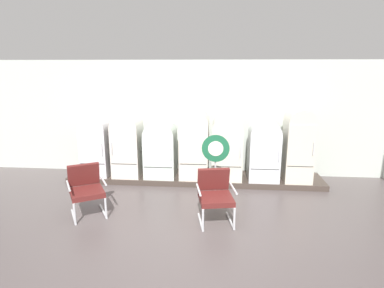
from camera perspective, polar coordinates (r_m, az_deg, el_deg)
The scene contains 13 objects.
ground at distance 5.02m, azimuth -2.45°, elevation -18.78°, with size 12.00×10.00×0.05m, color #534A49.
back_wall at distance 7.97m, azimuth 0.84°, elevation 4.75°, with size 11.76×0.12×2.83m.
display_plinth at distance 7.70m, azimuth 0.46°, elevation -6.08°, with size 5.99×0.95×0.13m, color #453932.
refrigerator_0 at distance 7.86m, azimuth -16.79°, elevation 0.07°, with size 0.63×0.64×1.45m.
refrigerator_1 at distance 7.64m, azimuth -11.52°, elevation 0.23°, with size 0.64×0.69×1.51m.
refrigerator_2 at distance 7.47m, azimuth -5.69°, elevation -0.59°, with size 0.71×0.67×1.36m.
refrigerator_3 at distance 7.34m, azimuth 0.44°, elevation 0.49°, with size 0.66×0.70×1.63m.
refrigerator_4 at distance 7.30m, azimuth 6.33°, elevation -0.14°, with size 0.68×0.63×1.53m.
refrigerator_5 at distance 7.41m, azimuth 12.75°, elevation -0.70°, with size 0.68×0.69×1.41m.
refrigerator_6 at distance 7.53m, azimuth 18.50°, elevation 0.20°, with size 0.60×0.70×1.65m.
armchair_left at distance 6.21m, azimuth -18.45°, elevation -7.40°, with size 0.84×0.88×0.91m.
armchair_right at distance 5.65m, azimuth 4.16°, elevation -8.79°, with size 0.72×0.78×0.91m.
sign_stand at distance 6.33m, azimuth 4.20°, elevation -4.17°, with size 0.54×0.32×1.39m.
Camera 1 is at (0.57, -4.20, 2.67)m, focal length 29.78 mm.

